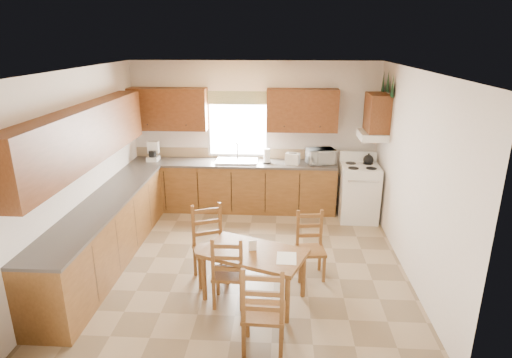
# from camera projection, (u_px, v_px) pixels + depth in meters

# --- Properties ---
(floor) EXTENTS (4.50, 4.50, 0.00)m
(floor) POSITION_uv_depth(u_px,v_px,m) (245.00, 260.00, 6.23)
(floor) COLOR #8A7659
(floor) RESTS_ON ground
(ceiling) EXTENTS (4.50, 4.50, 0.00)m
(ceiling) POSITION_uv_depth(u_px,v_px,m) (243.00, 70.00, 5.38)
(ceiling) COLOR olive
(ceiling) RESTS_ON floor
(wall_left) EXTENTS (4.50, 4.50, 0.00)m
(wall_left) POSITION_uv_depth(u_px,v_px,m) (82.00, 169.00, 5.94)
(wall_left) COLOR silver
(wall_left) RESTS_ON floor
(wall_right) EXTENTS (4.50, 4.50, 0.00)m
(wall_right) POSITION_uv_depth(u_px,v_px,m) (412.00, 175.00, 5.68)
(wall_right) COLOR silver
(wall_right) RESTS_ON floor
(wall_back) EXTENTS (4.50, 4.50, 0.00)m
(wall_back) POSITION_uv_depth(u_px,v_px,m) (254.00, 136.00, 7.94)
(wall_back) COLOR silver
(wall_back) RESTS_ON floor
(wall_front) EXTENTS (4.50, 4.50, 0.00)m
(wall_front) POSITION_uv_depth(u_px,v_px,m) (221.00, 250.00, 3.68)
(wall_front) COLOR silver
(wall_front) RESTS_ON floor
(lower_cab_back) EXTENTS (3.75, 0.60, 0.88)m
(lower_cab_back) POSITION_uv_depth(u_px,v_px,m) (233.00, 187.00, 7.96)
(lower_cab_back) COLOR brown
(lower_cab_back) RESTS_ON floor
(lower_cab_left) EXTENTS (0.60, 3.60, 0.88)m
(lower_cab_left) POSITION_uv_depth(u_px,v_px,m) (107.00, 234.00, 6.06)
(lower_cab_left) COLOR brown
(lower_cab_left) RESTS_ON floor
(counter_back) EXTENTS (3.75, 0.63, 0.04)m
(counter_back) POSITION_uv_depth(u_px,v_px,m) (233.00, 163.00, 7.82)
(counter_back) COLOR #484340
(counter_back) RESTS_ON lower_cab_back
(counter_left) EXTENTS (0.63, 3.60, 0.04)m
(counter_left) POSITION_uv_depth(u_px,v_px,m) (103.00, 203.00, 5.92)
(counter_left) COLOR #484340
(counter_left) RESTS_ON lower_cab_left
(backsplash) EXTENTS (3.75, 0.01, 0.18)m
(backsplash) POSITION_uv_depth(u_px,v_px,m) (234.00, 153.00, 8.06)
(backsplash) COLOR #99805D
(backsplash) RESTS_ON counter_back
(upper_cab_back_left) EXTENTS (1.41, 0.33, 0.75)m
(upper_cab_back_left) POSITION_uv_depth(u_px,v_px,m) (168.00, 109.00, 7.71)
(upper_cab_back_left) COLOR brown
(upper_cab_back_left) RESTS_ON wall_back
(upper_cab_back_right) EXTENTS (1.25, 0.33, 0.75)m
(upper_cab_back_right) POSITION_uv_depth(u_px,v_px,m) (302.00, 110.00, 7.57)
(upper_cab_back_right) COLOR brown
(upper_cab_back_right) RESTS_ON wall_back
(upper_cab_left) EXTENTS (0.33, 3.60, 0.75)m
(upper_cab_left) POSITION_uv_depth(u_px,v_px,m) (85.00, 136.00, 5.62)
(upper_cab_left) COLOR brown
(upper_cab_left) RESTS_ON wall_left
(upper_cab_stove) EXTENTS (0.33, 0.62, 0.62)m
(upper_cab_stove) POSITION_uv_depth(u_px,v_px,m) (377.00, 113.00, 7.08)
(upper_cab_stove) COLOR brown
(upper_cab_stove) RESTS_ON wall_right
(range_hood) EXTENTS (0.44, 0.62, 0.12)m
(range_hood) POSITION_uv_depth(u_px,v_px,m) (372.00, 135.00, 7.20)
(range_hood) COLOR silver
(range_hood) RESTS_ON wall_right
(window_frame) EXTENTS (1.13, 0.02, 1.18)m
(window_frame) POSITION_uv_depth(u_px,v_px,m) (238.00, 125.00, 7.86)
(window_frame) COLOR silver
(window_frame) RESTS_ON wall_back
(window_pane) EXTENTS (1.05, 0.01, 1.10)m
(window_pane) POSITION_uv_depth(u_px,v_px,m) (238.00, 125.00, 7.86)
(window_pane) COLOR white
(window_pane) RESTS_ON wall_back
(window_valance) EXTENTS (1.19, 0.01, 0.24)m
(window_valance) POSITION_uv_depth(u_px,v_px,m) (237.00, 98.00, 7.68)
(window_valance) COLOR #3D592B
(window_valance) RESTS_ON wall_back
(sink_basin) EXTENTS (0.75, 0.45, 0.04)m
(sink_basin) POSITION_uv_depth(u_px,v_px,m) (237.00, 161.00, 7.80)
(sink_basin) COLOR silver
(sink_basin) RESTS_ON counter_back
(pine_decal_a) EXTENTS (0.22, 0.22, 0.36)m
(pine_decal_a) POSITION_uv_depth(u_px,v_px,m) (393.00, 85.00, 6.61)
(pine_decal_a) COLOR black
(pine_decal_a) RESTS_ON wall_right
(pine_decal_b) EXTENTS (0.22, 0.22, 0.36)m
(pine_decal_b) POSITION_uv_depth(u_px,v_px,m) (388.00, 81.00, 6.90)
(pine_decal_b) COLOR black
(pine_decal_b) RESTS_ON wall_right
(pine_decal_c) EXTENTS (0.22, 0.22, 0.36)m
(pine_decal_c) POSITION_uv_depth(u_px,v_px,m) (383.00, 81.00, 7.22)
(pine_decal_c) COLOR black
(pine_decal_c) RESTS_ON wall_right
(stove) EXTENTS (0.66, 0.68, 0.96)m
(stove) POSITION_uv_depth(u_px,v_px,m) (359.00, 193.00, 7.52)
(stove) COLOR silver
(stove) RESTS_ON floor
(coffeemaker) EXTENTS (0.24, 0.27, 0.34)m
(coffeemaker) POSITION_uv_depth(u_px,v_px,m) (153.00, 152.00, 7.84)
(coffeemaker) COLOR silver
(coffeemaker) RESTS_ON counter_back
(paper_towel) EXTENTS (0.14, 0.14, 0.27)m
(paper_towel) POSITION_uv_depth(u_px,v_px,m) (267.00, 156.00, 7.70)
(paper_towel) COLOR white
(paper_towel) RESTS_ON counter_back
(toaster) EXTENTS (0.28, 0.22, 0.20)m
(toaster) POSITION_uv_depth(u_px,v_px,m) (293.00, 159.00, 7.65)
(toaster) COLOR silver
(toaster) RESTS_ON counter_back
(microwave) EXTENTS (0.52, 0.43, 0.27)m
(microwave) POSITION_uv_depth(u_px,v_px,m) (321.00, 156.00, 7.68)
(microwave) COLOR silver
(microwave) RESTS_ON counter_back
(dining_table) EXTENTS (1.37, 1.07, 0.64)m
(dining_table) POSITION_uv_depth(u_px,v_px,m) (254.00, 275.00, 5.23)
(dining_table) COLOR brown
(dining_table) RESTS_ON floor
(chair_near_left) EXTENTS (0.39, 0.37, 0.92)m
(chair_near_left) POSITION_uv_depth(u_px,v_px,m) (229.00, 269.00, 5.10)
(chair_near_left) COLOR brown
(chair_near_left) RESTS_ON floor
(chair_near_right) EXTENTS (0.45, 0.43, 1.02)m
(chair_near_right) POSITION_uv_depth(u_px,v_px,m) (264.00, 307.00, 4.30)
(chair_near_right) COLOR brown
(chair_near_right) RESTS_ON floor
(chair_far_left) EXTENTS (0.54, 0.53, 1.01)m
(chair_far_left) POSITION_uv_depth(u_px,v_px,m) (210.00, 245.00, 5.58)
(chair_far_left) COLOR brown
(chair_far_left) RESTS_ON floor
(chair_far_right) EXTENTS (0.41, 0.40, 0.90)m
(chair_far_right) POSITION_uv_depth(u_px,v_px,m) (311.00, 246.00, 5.68)
(chair_far_right) COLOR brown
(chair_far_right) RESTS_ON floor
(table_paper) EXTENTS (0.24, 0.31, 0.00)m
(table_paper) POSITION_uv_depth(u_px,v_px,m) (287.00, 258.00, 4.97)
(table_paper) COLOR white
(table_paper) RESTS_ON dining_table
(table_card) EXTENTS (0.10, 0.04, 0.13)m
(table_card) POSITION_uv_depth(u_px,v_px,m) (252.00, 246.00, 5.14)
(table_card) COLOR white
(table_card) RESTS_ON dining_table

